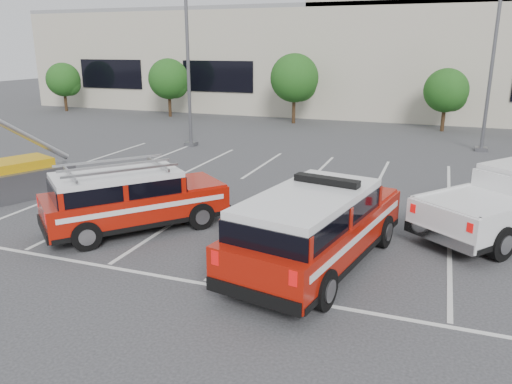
# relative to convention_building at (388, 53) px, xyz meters

# --- Properties ---
(ground) EXTENTS (120.00, 120.00, 0.00)m
(ground) POSITION_rel_convention_building_xyz_m (-0.18, -31.86, -4.72)
(ground) COLOR #303032
(ground) RESTS_ON ground
(stall_markings) EXTENTS (23.00, 15.00, 0.01)m
(stall_markings) POSITION_rel_convention_building_xyz_m (-0.18, -27.36, -4.71)
(stall_markings) COLOR silver
(stall_markings) RESTS_ON ground
(convention_building) EXTENTS (60.00, 16.99, 13.20)m
(convention_building) POSITION_rel_convention_building_xyz_m (0.00, 0.00, 0.00)
(convention_building) COLOR #BAB39E
(convention_building) RESTS_ON ground
(tree_far_left) EXTENTS (2.77, 2.77, 3.99)m
(tree_far_left) POSITION_rel_convention_building_xyz_m (-25.09, -9.82, -2.22)
(tree_far_left) COLOR #3F2B19
(tree_far_left) RESTS_ON ground
(tree_left) EXTENTS (3.07, 3.07, 4.42)m
(tree_left) POSITION_rel_convention_building_xyz_m (-15.09, -9.82, -1.95)
(tree_left) COLOR #3F2B19
(tree_left) RESTS_ON ground
(tree_mid_left) EXTENTS (3.37, 3.37, 4.85)m
(tree_mid_left) POSITION_rel_convention_building_xyz_m (-5.09, -9.82, -1.68)
(tree_mid_left) COLOR #3F2B19
(tree_mid_left) RESTS_ON ground
(tree_mid_right) EXTENTS (2.77, 2.77, 3.99)m
(tree_mid_right) POSITION_rel_convention_building_xyz_m (4.91, -9.82, -2.22)
(tree_mid_right) COLOR #3F2B19
(tree_mid_right) RESTS_ON ground
(light_pole_left) EXTENTS (0.90, 0.60, 10.24)m
(light_pole_left) POSITION_rel_convention_building_xyz_m (-8.18, -19.86, 0.47)
(light_pole_left) COLOR #59595E
(light_pole_left) RESTS_ON ground
(light_pole_mid) EXTENTS (0.90, 0.60, 10.24)m
(light_pole_mid) POSITION_rel_convention_building_xyz_m (6.82, -15.86, 0.47)
(light_pole_mid) COLOR #59595E
(light_pole_mid) RESTS_ON ground
(fire_chief_suv) EXTENTS (3.43, 6.54, 2.19)m
(fire_chief_suv) POSITION_rel_convention_building_xyz_m (2.03, -32.82, -3.82)
(fire_chief_suv) COLOR #991207
(fire_chief_suv) RESTS_ON ground
(ladder_suv) EXTENTS (4.95, 5.31, 2.06)m
(ladder_suv) POSITION_rel_convention_building_xyz_m (-3.73, -32.18, -3.89)
(ladder_suv) COLOR #991207
(ladder_suv) RESTS_ON ground
(utility_rig) EXTENTS (4.00, 3.84, 3.02)m
(utility_rig) POSITION_rel_convention_building_xyz_m (-9.84, -30.47, -4.12)
(utility_rig) COLOR #59595E
(utility_rig) RESTS_ON ground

